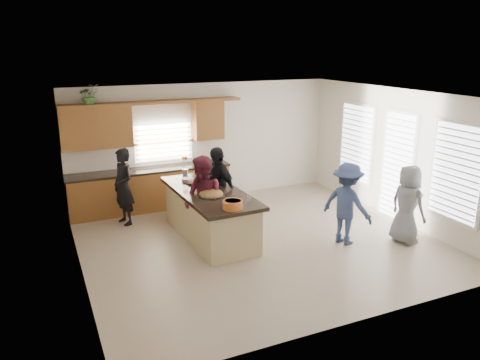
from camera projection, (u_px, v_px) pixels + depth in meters
name	position (u px, v px, depth m)	size (l,w,h in m)	color
floor	(258.00, 241.00, 9.05)	(6.50, 6.50, 0.00)	tan
room_shell	(259.00, 145.00, 8.52)	(6.52, 6.02, 2.81)	silver
back_cabinetry	(147.00, 170.00, 10.61)	(4.08, 0.66, 2.46)	olive
right_wall_glazing	(399.00, 159.00, 9.82)	(0.06, 4.00, 2.25)	white
island	(210.00, 215.00, 9.15)	(1.24, 2.74, 0.95)	#CBB57E
platter_front	(211.00, 194.00, 8.70)	(0.50, 0.50, 0.20)	black
platter_mid	(208.00, 184.00, 9.37)	(0.43, 0.43, 0.17)	black
platter_back	(195.00, 182.00, 9.49)	(0.32, 0.32, 0.13)	black
salad_bowl	(233.00, 204.00, 8.02)	(0.34, 0.34, 0.15)	orange
clear_cup	(249.00, 199.00, 8.40)	(0.07, 0.07, 0.09)	white
plate_stack	(188.00, 180.00, 9.64)	(0.24, 0.24, 0.06)	#A87CB5
flower_vase	(185.00, 166.00, 10.01)	(0.14, 0.14, 0.41)	silver
potted_plant	(89.00, 95.00, 9.77)	(0.43, 0.37, 0.48)	#46772F
woman_left_back	(124.00, 187.00, 9.73)	(0.59, 0.39, 1.62)	black
woman_left_mid	(203.00, 201.00, 8.75)	(0.82, 0.64, 1.70)	maroon
woman_left_front	(217.00, 188.00, 9.49)	(1.00, 0.42, 1.71)	black
woman_right_back	(347.00, 204.00, 8.77)	(1.02, 0.59, 1.58)	navy
woman_right_front	(407.00, 204.00, 8.83)	(0.74, 0.48, 1.52)	slate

